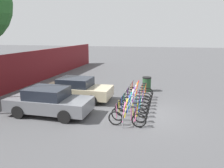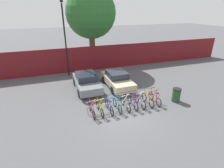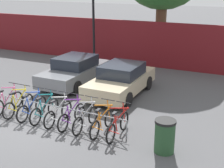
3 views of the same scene
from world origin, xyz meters
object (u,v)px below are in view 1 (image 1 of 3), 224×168
Objects in this scene: bicycle_yellow at (129,114)px; trash_bin at (147,84)px; bike_rack at (132,100)px; bicycle_red at (140,91)px; bicycle_silver at (137,97)px; bicycle_orange at (139,94)px; car_grey at (49,101)px; bicycle_pink at (127,118)px; bicycle_white at (135,102)px; bicycle_purple at (136,99)px; bicycle_teal at (133,106)px; bicycle_blue at (131,109)px; car_beige at (77,89)px.

trash_bin is at bearing 0.29° from bicycle_yellow.
bicycle_red reaches higher than bike_rack.
bicycle_orange is (0.64, 0.00, 0.00)m from bicycle_silver.
bicycle_red is at bearing -44.11° from car_grey.
bicycle_white is at bearing -3.18° from bicycle_pink.
bicycle_pink is 4.73m from bicycle_red.
bicycle_pink is 1.00× the size of bicycle_purple.
car_grey is at bearing 93.54° from bicycle_yellow.
bicycle_purple is at bearing 3.21° from bicycle_white.
bike_rack is 3.09× the size of bicycle_silver.
bicycle_teal is at bearing 178.40° from bicycle_orange.
car_grey reaches higher than bicycle_blue.
bicycle_silver is at bearing -53.73° from car_grey.
bicycle_blue is (0.65, 0.00, 0.00)m from bicycle_yellow.
bicycle_silver is 2.89m from trash_bin.
bicycle_pink is at bearing -176.79° from bicycle_white.
bicycle_red is (2.37, -0.15, -0.12)m from bike_rack.
bicycle_white is 4.02m from trash_bin.
bicycle_pink is 0.55m from bicycle_yellow.
bicycle_yellow is 2.39m from bicycle_purple.
bicycle_teal is at bearing -179.44° from bicycle_red.
bicycle_orange is 1.66× the size of trash_bin.
bicycle_blue is 1.00× the size of bicycle_red.
bicycle_yellow and bicycle_teal have the same top height.
bicycle_red is 4.02m from car_beige.
bicycle_white is at bearing -82.84° from bike_rack.
bicycle_purple is at bearing 3.37° from bicycle_blue.
bicycle_purple is at bearing -3.18° from bicycle_pink.
bicycle_pink is 2.94m from bicycle_purple.
bike_rack is 3.09× the size of bicycle_yellow.
bicycle_silver is at bearing 3.13° from bicycle_yellow.
car_beige is (0.82, 3.55, 0.19)m from bike_rack.
trash_bin is (5.87, -4.37, -0.17)m from car_grey.
bicycle_white and bicycle_orange have the same top height.
car_beige is at bearing 65.73° from bicycle_teal.
bike_rack is 1.17m from bicycle_silver.
car_grey is at bearing 115.15° from bike_rack.
bicycle_yellow is 1.00× the size of bicycle_orange.
bicycle_yellow is at bearing -89.59° from car_grey.
trash_bin is (5.84, -0.29, 0.14)m from bicycle_yellow.
bicycle_red is (2.35, 0.00, 0.00)m from bicycle_white.
car_grey reaches higher than bicycle_white.
car_beige is (3.18, 3.70, 0.31)m from bicycle_pink.
bicycle_purple is 1.66× the size of trash_bin.
bicycle_pink is at bearing 177.40° from trash_bin.
bicycle_pink and bicycle_orange have the same top height.
bicycle_purple is at bearing 177.15° from bicycle_silver.
bicycle_orange is (2.96, 0.00, 0.00)m from bicycle_blue.
bicycle_silver is at bearing -1.25° from bicycle_purple.
bicycle_orange is at bearing 3.37° from bicycle_blue.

